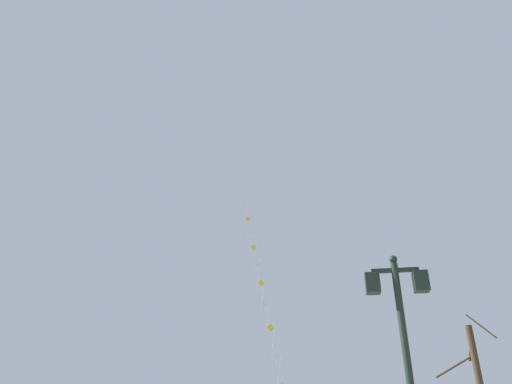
{
  "coord_description": "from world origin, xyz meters",
  "views": [
    {
      "loc": [
        1.17,
        -0.32,
        1.73
      ],
      "look_at": [
        -1.57,
        17.18,
        10.55
      ],
      "focal_mm": 32.53,
      "sensor_mm": 36.0,
      "label": 1
    }
  ],
  "objects": [
    {
      "name": "twin_lantern_lamp_post",
      "position": [
        2.53,
        9.0,
        3.3
      ],
      "size": [
        1.21,
        0.28,
        4.77
      ],
      "color": "#1E2D23",
      "rests_on": "ground_plane"
    },
    {
      "name": "kite_train",
      "position": [
        -3.01,
        28.52,
        9.66
      ],
      "size": [
        4.92,
        12.82,
        18.13
      ],
      "color": "brown",
      "rests_on": "ground_plane"
    }
  ]
}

